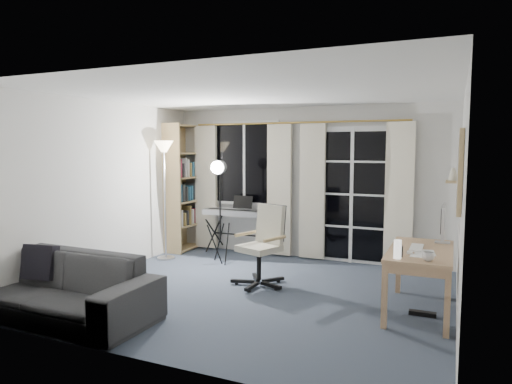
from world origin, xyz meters
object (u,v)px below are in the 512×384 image
(desk, at_px, (420,257))
(studio_light, at_px, (219,179))
(keyboard_piano, at_px, (240,214))
(monitor, at_px, (443,220))
(sofa, at_px, (53,275))
(torchiere_lamp, at_px, (164,164))
(mug, at_px, (428,255))
(bookshelf, at_px, (185,190))
(office_chair, at_px, (265,238))

(desk, bearing_deg, studio_light, 161.89)
(keyboard_piano, bearing_deg, studio_light, -94.67)
(keyboard_piano, distance_m, monitor, 3.30)
(studio_light, relative_size, sofa, 0.72)
(torchiere_lamp, height_order, mug, torchiere_lamp)
(bookshelf, xyz_separation_m, mug, (4.11, -2.18, -0.29))
(desk, relative_size, mug, 11.40)
(desk, relative_size, monitor, 2.60)
(office_chair, xyz_separation_m, monitor, (2.11, 0.15, 0.34))
(monitor, bearing_deg, office_chair, -176.01)
(bookshelf, distance_m, monitor, 4.38)
(studio_light, bearing_deg, monitor, -18.89)
(monitor, bearing_deg, desk, -113.82)
(keyboard_piano, relative_size, mug, 11.22)
(studio_light, distance_m, desk, 3.16)
(keyboard_piano, distance_m, sofa, 3.31)
(bookshelf, bearing_deg, keyboard_piano, -5.49)
(office_chair, height_order, mug, office_chair)
(desk, xyz_separation_m, monitor, (0.20, 0.45, 0.34))
(studio_light, height_order, desk, studio_light)
(studio_light, distance_m, office_chair, 1.40)
(studio_light, distance_m, sofa, 2.79)
(studio_light, height_order, office_chair, studio_light)
(torchiere_lamp, xyz_separation_m, monitor, (4.05, -0.42, -0.56))
(keyboard_piano, distance_m, office_chair, 1.63)
(keyboard_piano, relative_size, office_chair, 1.22)
(keyboard_piano, bearing_deg, bookshelf, 174.46)
(office_chair, bearing_deg, sofa, -108.74)
(torchiere_lamp, height_order, monitor, torchiere_lamp)
(torchiere_lamp, relative_size, sofa, 0.83)
(bookshelf, relative_size, torchiere_lamp, 1.16)
(monitor, relative_size, sofa, 0.22)
(studio_light, xyz_separation_m, monitor, (3.13, -0.50, -0.35))
(bookshelf, relative_size, office_chair, 2.10)
(keyboard_piano, relative_size, sofa, 0.56)
(keyboard_piano, bearing_deg, monitor, -20.98)
(bookshelf, bearing_deg, studio_light, -35.08)
(bookshelf, relative_size, keyboard_piano, 1.72)
(keyboard_piano, relative_size, desk, 0.98)
(bookshelf, bearing_deg, desk, -23.45)
(desk, xyz_separation_m, mug, (0.10, -0.50, 0.14))
(office_chair, relative_size, monitor, 2.09)
(studio_light, relative_size, mug, 14.35)
(office_chair, bearing_deg, keyboard_piano, 147.38)
(monitor, distance_m, mug, 0.98)
(office_chair, bearing_deg, torchiere_lamp, -176.20)
(torchiere_lamp, xyz_separation_m, studio_light, (0.92, 0.08, -0.21))
(office_chair, relative_size, desk, 0.80)
(torchiere_lamp, xyz_separation_m, keyboard_piano, (0.97, 0.72, -0.81))
(bookshelf, xyz_separation_m, torchiere_lamp, (0.15, -0.81, 0.48))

